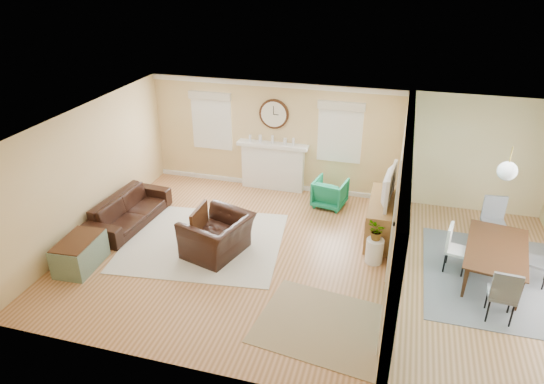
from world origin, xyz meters
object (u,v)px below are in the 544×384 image
(green_chair, at_px, (330,193))
(credenza, at_px, (382,218))
(eames_chair, at_px, (217,236))
(sofa, at_px, (129,210))
(dining_table, at_px, (496,263))

(green_chair, height_order, credenza, credenza)
(eames_chair, xyz_separation_m, credenza, (2.94, 1.50, 0.01))
(sofa, relative_size, green_chair, 2.98)
(credenza, distance_m, dining_table, 2.24)
(eames_chair, height_order, dining_table, eames_chair)
(sofa, xyz_separation_m, credenza, (5.16, 0.92, 0.09))
(credenza, relative_size, dining_table, 0.92)
(dining_table, bearing_deg, sofa, 99.22)
(sofa, height_order, credenza, credenza)
(eames_chair, relative_size, dining_table, 0.67)
(eames_chair, height_order, green_chair, eames_chair)
(credenza, xyz_separation_m, dining_table, (2.04, -0.93, -0.09))
(sofa, height_order, dining_table, dining_table)
(sofa, relative_size, dining_table, 1.19)
(green_chair, relative_size, dining_table, 0.40)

